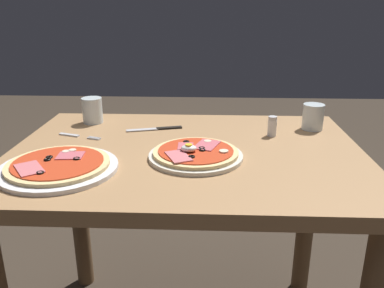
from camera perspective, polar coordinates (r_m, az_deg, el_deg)
name	(u,v)px	position (r m, az deg, el deg)	size (l,w,h in m)	color
dining_table	(187,189)	(1.27, -0.76, -6.37)	(1.07, 0.78, 0.76)	#9E754C
pizza_foreground	(196,154)	(1.15, 0.51, -1.43)	(0.27, 0.27, 0.05)	silver
pizza_across_left	(58,166)	(1.13, -18.42, -3.02)	(0.31, 0.31, 0.03)	white
water_glass_near	(93,112)	(1.53, -13.91, 4.42)	(0.07, 0.07, 0.09)	silver
water_glass_far	(313,119)	(1.47, 16.73, 3.46)	(0.07, 0.07, 0.09)	silver
fork	(76,136)	(1.39, -16.06, 1.12)	(0.15, 0.06, 0.00)	silver
knife	(158,129)	(1.42, -4.79, 2.18)	(0.19, 0.07, 0.01)	silver
salt_shaker	(272,126)	(1.36, 11.28, 2.47)	(0.03, 0.03, 0.07)	white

